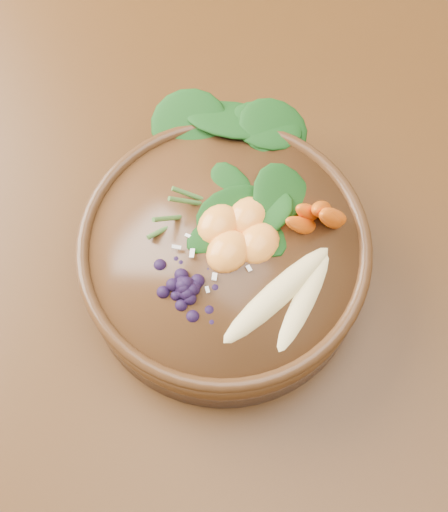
{
  "coord_description": "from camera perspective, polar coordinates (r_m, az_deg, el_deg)",
  "views": [
    {
      "loc": [
        -0.14,
        -0.35,
        1.4
      ],
      "look_at": [
        -0.3,
        -0.15,
        0.8
      ],
      "focal_mm": 50.0,
      "sensor_mm": 36.0,
      "label": 1
    }
  ],
  "objects": [
    {
      "name": "blueberry_pile",
      "position": [
        0.6,
        -3.42,
        -1.98
      ],
      "size": [
        0.13,
        0.1,
        0.04
      ],
      "primitive_type": null,
      "rotation": [
        0.0,
        0.0,
        -0.09
      ],
      "color": "black",
      "rests_on": "stoneware_bowl"
    },
    {
      "name": "kale_heap",
      "position": [
        0.64,
        0.75,
        7.11
      ],
      "size": [
        0.18,
        0.17,
        0.04
      ],
      "primitive_type": null,
      "rotation": [
        0.0,
        0.0,
        -0.09
      ],
      "color": "#134311",
      "rests_on": "stoneware_bowl"
    },
    {
      "name": "banana_halves",
      "position": [
        0.6,
        5.42,
        -2.94
      ],
      "size": [
        0.07,
        0.15,
        0.03
      ],
      "rotation": [
        0.0,
        0.0,
        -0.09
      ],
      "color": "#E0CC84",
      "rests_on": "stoneware_bowl"
    },
    {
      "name": "stoneware_bowl",
      "position": [
        0.66,
        -0.0,
        -0.34
      ],
      "size": [
        0.28,
        0.28,
        0.07
      ],
      "primitive_type": "cylinder",
      "rotation": [
        0.0,
        0.0,
        -0.09
      ],
      "color": "#442813",
      "rests_on": "dining_table"
    },
    {
      "name": "carrot_cluster",
      "position": [
        0.61,
        7.8,
        3.83
      ],
      "size": [
        0.06,
        0.06,
        0.07
      ],
      "primitive_type": null,
      "rotation": [
        0.0,
        0.0,
        -0.09
      ],
      "color": "#DD5F10",
      "rests_on": "stoneware_bowl"
    },
    {
      "name": "coconut_flakes",
      "position": [
        0.62,
        -1.04,
        -0.17
      ],
      "size": [
        0.09,
        0.07,
        0.01
      ],
      "primitive_type": null,
      "rotation": [
        0.0,
        0.0,
        -0.09
      ],
      "color": "white",
      "rests_on": "stoneware_bowl"
    },
    {
      "name": "mandarin_cluster",
      "position": [
        0.62,
        1.16,
        2.32
      ],
      "size": [
        0.08,
        0.09,
        0.03
      ],
      "primitive_type": null,
      "rotation": [
        0.0,
        0.0,
        -0.09
      ],
      "color": "orange",
      "rests_on": "stoneware_bowl"
    },
    {
      "name": "ground",
      "position": [
        1.45,
        13.5,
        -15.1
      ],
      "size": [
        4.0,
        4.0,
        0.0
      ],
      "primitive_type": "plane",
      "color": "#381E0F",
      "rests_on": "ground"
    }
  ]
}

